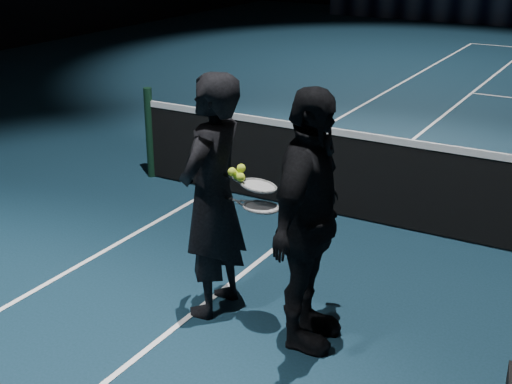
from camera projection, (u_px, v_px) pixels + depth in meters
net_post_left at (150, 133)px, 8.54m from camera, size 0.10×0.10×1.10m
player_a at (212, 197)px, 5.45m from camera, size 0.49×0.72×1.93m
player_b at (308, 222)px, 5.00m from camera, size 0.61×1.18×1.93m
racket_lower at (261, 207)px, 5.20m from camera, size 0.70×0.27×0.03m
racket_upper at (258, 186)px, 5.21m from camera, size 0.68×0.23×0.10m
tennis_balls at (240, 174)px, 5.23m from camera, size 0.12×0.10×0.12m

